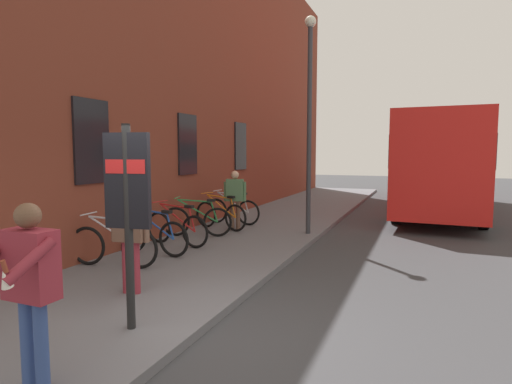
{
  "coord_description": "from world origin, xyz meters",
  "views": [
    {
      "loc": [
        -4.33,
        -2.4,
        2.2
      ],
      "look_at": [
        3.17,
        0.58,
        1.43
      ],
      "focal_mm": 29.58,
      "sensor_mm": 36.0,
      "label": 1
    }
  ],
  "objects_px": {
    "tourist_with_hotdogs": "(29,276)",
    "bicycle_mid_rack": "(197,221)",
    "transit_info_sign": "(128,194)",
    "city_bus": "(441,160)",
    "bicycle_beside_lamp": "(113,246)",
    "bicycle_under_window": "(232,211)",
    "bicycle_nearest_sign": "(153,236)",
    "bicycle_by_door": "(221,215)",
    "pedestrian_near_bus": "(130,228)",
    "bicycle_leaning_wall": "(177,228)",
    "pedestrian_crossing_street": "(235,194)",
    "street_lamp": "(309,108)"
  },
  "relations": [
    {
      "from": "tourist_with_hotdogs",
      "to": "bicycle_mid_rack",
      "type": "bearing_deg",
      "value": 17.61
    },
    {
      "from": "transit_info_sign",
      "to": "city_bus",
      "type": "relative_size",
      "value": 0.23
    },
    {
      "from": "bicycle_beside_lamp",
      "to": "bicycle_under_window",
      "type": "bearing_deg",
      "value": -0.77
    },
    {
      "from": "bicycle_nearest_sign",
      "to": "bicycle_mid_rack",
      "type": "bearing_deg",
      "value": 3.13
    },
    {
      "from": "bicycle_by_door",
      "to": "pedestrian_near_bus",
      "type": "bearing_deg",
      "value": -168.07
    },
    {
      "from": "bicycle_beside_lamp",
      "to": "bicycle_by_door",
      "type": "relative_size",
      "value": 1.02
    },
    {
      "from": "pedestrian_near_bus",
      "to": "bicycle_leaning_wall",
      "type": "bearing_deg",
      "value": 20.37
    },
    {
      "from": "bicycle_leaning_wall",
      "to": "city_bus",
      "type": "bearing_deg",
      "value": -32.28
    },
    {
      "from": "bicycle_under_window",
      "to": "pedestrian_crossing_street",
      "type": "relative_size",
      "value": 1.12
    },
    {
      "from": "bicycle_leaning_wall",
      "to": "city_bus",
      "type": "relative_size",
      "value": 0.17
    },
    {
      "from": "bicycle_by_door",
      "to": "bicycle_under_window",
      "type": "distance_m",
      "value": 0.89
    },
    {
      "from": "pedestrian_near_bus",
      "to": "bicycle_nearest_sign",
      "type": "bearing_deg",
      "value": 27.8
    },
    {
      "from": "bicycle_beside_lamp",
      "to": "city_bus",
      "type": "height_order",
      "value": "city_bus"
    },
    {
      "from": "bicycle_by_door",
      "to": "city_bus",
      "type": "relative_size",
      "value": 0.16
    },
    {
      "from": "pedestrian_crossing_street",
      "to": "street_lamp",
      "type": "height_order",
      "value": "street_lamp"
    },
    {
      "from": "bicycle_mid_rack",
      "to": "bicycle_under_window",
      "type": "relative_size",
      "value": 0.97
    },
    {
      "from": "city_bus",
      "to": "bicycle_leaning_wall",
      "type": "bearing_deg",
      "value": 147.72
    },
    {
      "from": "tourist_with_hotdogs",
      "to": "city_bus",
      "type": "bearing_deg",
      "value": -14.49
    },
    {
      "from": "transit_info_sign",
      "to": "city_bus",
      "type": "xyz_separation_m",
      "value": [
        12.98,
        -3.76,
        0.2
      ]
    },
    {
      "from": "bicycle_leaning_wall",
      "to": "transit_info_sign",
      "type": "relative_size",
      "value": 0.73
    },
    {
      "from": "transit_info_sign",
      "to": "pedestrian_crossing_street",
      "type": "bearing_deg",
      "value": 13.49
    },
    {
      "from": "pedestrian_crossing_street",
      "to": "tourist_with_hotdogs",
      "type": "bearing_deg",
      "value": -168.57
    },
    {
      "from": "bicycle_mid_rack",
      "to": "pedestrian_crossing_street",
      "type": "relative_size",
      "value": 1.08
    },
    {
      "from": "bicycle_nearest_sign",
      "to": "pedestrian_crossing_street",
      "type": "xyz_separation_m",
      "value": [
        3.12,
        -0.4,
        0.58
      ]
    },
    {
      "from": "street_lamp",
      "to": "pedestrian_crossing_street",
      "type": "bearing_deg",
      "value": 96.43
    },
    {
      "from": "bicycle_mid_rack",
      "to": "pedestrian_crossing_street",
      "type": "distance_m",
      "value": 1.39
    },
    {
      "from": "street_lamp",
      "to": "city_bus",
      "type": "bearing_deg",
      "value": -26.85
    },
    {
      "from": "city_bus",
      "to": "pedestrian_crossing_street",
      "type": "distance_m",
      "value": 8.58
    },
    {
      "from": "transit_info_sign",
      "to": "pedestrian_near_bus",
      "type": "xyz_separation_m",
      "value": [
        1.03,
        0.8,
        -0.63
      ]
    },
    {
      "from": "bicycle_by_door",
      "to": "bicycle_mid_rack",
      "type": "bearing_deg",
      "value": 172.98
    },
    {
      "from": "bicycle_by_door",
      "to": "transit_info_sign",
      "type": "bearing_deg",
      "value": -162.98
    },
    {
      "from": "bicycle_under_window",
      "to": "city_bus",
      "type": "distance_m",
      "value": 8.36
    },
    {
      "from": "bicycle_leaning_wall",
      "to": "tourist_with_hotdogs",
      "type": "distance_m",
      "value": 5.77
    },
    {
      "from": "bicycle_beside_lamp",
      "to": "bicycle_nearest_sign",
      "type": "height_order",
      "value": "same"
    },
    {
      "from": "pedestrian_crossing_street",
      "to": "bicycle_leaning_wall",
      "type": "bearing_deg",
      "value": 169.55
    },
    {
      "from": "bicycle_mid_rack",
      "to": "bicycle_under_window",
      "type": "bearing_deg",
      "value": -1.76
    },
    {
      "from": "pedestrian_near_bus",
      "to": "tourist_with_hotdogs",
      "type": "distance_m",
      "value": 2.55
    },
    {
      "from": "pedestrian_near_bus",
      "to": "pedestrian_crossing_street",
      "type": "bearing_deg",
      "value": 7.62
    },
    {
      "from": "bicycle_nearest_sign",
      "to": "bicycle_by_door",
      "type": "height_order",
      "value": "same"
    },
    {
      "from": "bicycle_nearest_sign",
      "to": "bicycle_leaning_wall",
      "type": "xyz_separation_m",
      "value": [
        0.89,
        0.01,
        0.0
      ]
    },
    {
      "from": "city_bus",
      "to": "pedestrian_crossing_street",
      "type": "bearing_deg",
      "value": 142.06
    },
    {
      "from": "bicycle_mid_rack",
      "to": "transit_info_sign",
      "type": "xyz_separation_m",
      "value": [
        -5.09,
        -2.01,
        1.21
      ]
    },
    {
      "from": "bicycle_nearest_sign",
      "to": "tourist_with_hotdogs",
      "type": "relative_size",
      "value": 1.07
    },
    {
      "from": "bicycle_leaning_wall",
      "to": "pedestrian_near_bus",
      "type": "height_order",
      "value": "pedestrian_near_bus"
    },
    {
      "from": "bicycle_under_window",
      "to": "city_bus",
      "type": "xyz_separation_m",
      "value": [
        5.95,
        -5.71,
        1.41
      ]
    },
    {
      "from": "bicycle_nearest_sign",
      "to": "bicycle_mid_rack",
      "type": "xyz_separation_m",
      "value": [
        1.97,
        0.11,
        -0.0
      ]
    },
    {
      "from": "bicycle_mid_rack",
      "to": "city_bus",
      "type": "height_order",
      "value": "city_bus"
    },
    {
      "from": "bicycle_mid_rack",
      "to": "pedestrian_crossing_street",
      "type": "xyz_separation_m",
      "value": [
        1.15,
        -0.51,
        0.58
      ]
    },
    {
      "from": "city_bus",
      "to": "street_lamp",
      "type": "distance_m",
      "value": 7.44
    },
    {
      "from": "bicycle_beside_lamp",
      "to": "bicycle_by_door",
      "type": "bearing_deg",
      "value": -1.92
    }
  ]
}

